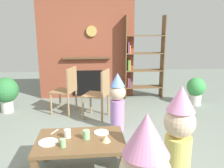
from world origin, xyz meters
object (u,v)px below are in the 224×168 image
(paper_cup_near_right, at_px, (67,133))
(dining_chair_left, at_px, (68,88))
(child_in_pink, at_px, (179,137))
(paper_cup_near_left, at_px, (63,143))
(coffee_table, at_px, (81,144))
(potted_plant_short, at_px, (6,92))
(paper_plate_rear, at_px, (101,132))
(child_by_the_chairs, at_px, (117,100))
(bookshelf, at_px, (142,61))
(birthday_cake_slice, at_px, (106,138))
(dining_chair_middle, at_px, (101,91))
(potted_plant_tall, at_px, (196,89))
(paper_cup_center, at_px, (86,135))
(paper_plate_front, at_px, (48,142))

(paper_cup_near_right, xyz_separation_m, dining_chair_left, (-0.16, 1.86, 0.06))
(child_in_pink, bearing_deg, paper_cup_near_left, 10.07)
(coffee_table, bearing_deg, paper_cup_near_left, -140.13)
(paper_cup_near_right, distance_m, potted_plant_short, 2.45)
(coffee_table, distance_m, paper_plate_rear, 0.29)
(child_in_pink, distance_m, child_by_the_chairs, 1.54)
(bookshelf, xyz_separation_m, child_by_the_chairs, (-0.79, -1.77, -0.38))
(birthday_cake_slice, xyz_separation_m, dining_chair_middle, (0.02, 1.68, 0.07))
(potted_plant_short, bearing_deg, paper_cup_near_left, -59.24)
(potted_plant_tall, bearing_deg, paper_plate_rear, -136.28)
(child_by_the_chairs, relative_size, potted_plant_tall, 1.59)
(paper_cup_center, relative_size, potted_plant_short, 0.15)
(bookshelf, height_order, coffee_table, bookshelf)
(paper_plate_rear, xyz_separation_m, dining_chair_middle, (0.06, 1.46, 0.11))
(bookshelf, distance_m, potted_plant_short, 2.98)
(coffee_table, relative_size, child_in_pink, 0.90)
(paper_plate_front, height_order, paper_plate_rear, same)
(bookshelf, relative_size, birthday_cake_slice, 19.00)
(coffee_table, relative_size, potted_plant_tall, 1.67)
(dining_chair_middle, bearing_deg, potted_plant_short, 7.41)
(dining_chair_middle, bearing_deg, paper_plate_front, 90.94)
(paper_cup_near_right, bearing_deg, dining_chair_left, 94.83)
(potted_plant_short, bearing_deg, potted_plant_tall, 1.35)
(coffee_table, height_order, child_in_pink, child_in_pink)
(bookshelf, relative_size, paper_plate_front, 8.97)
(potted_plant_short, bearing_deg, paper_plate_rear, -48.07)
(paper_cup_near_left, bearing_deg, paper_cup_center, 32.75)
(paper_plate_front, xyz_separation_m, paper_plate_rear, (0.59, 0.19, 0.00))
(bookshelf, bearing_deg, child_by_the_chairs, -113.92)
(paper_cup_center, bearing_deg, paper_plate_front, -172.41)
(bookshelf, xyz_separation_m, coffee_table, (-1.34, -2.85, -0.54))
(potted_plant_tall, bearing_deg, child_in_pink, -118.57)
(paper_cup_near_right, xyz_separation_m, child_by_the_chairs, (0.70, 1.01, 0.05))
(bookshelf, xyz_separation_m, child_in_pink, (-0.37, -3.26, -0.30))
(bookshelf, height_order, potted_plant_short, bookshelf)
(bookshelf, bearing_deg, potted_plant_tall, -32.24)
(birthday_cake_slice, bearing_deg, potted_plant_short, 129.60)
(dining_chair_middle, relative_size, potted_plant_short, 1.30)
(dining_chair_left, relative_size, potted_plant_short, 1.30)
(paper_plate_front, xyz_separation_m, dining_chair_middle, (0.66, 1.65, 0.11))
(paper_cup_near_right, xyz_separation_m, dining_chair_middle, (0.46, 1.54, 0.06))
(dining_chair_left, distance_m, potted_plant_short, 1.22)
(dining_chair_left, xyz_separation_m, dining_chair_middle, (0.61, -0.33, 0.00))
(birthday_cake_slice, bearing_deg, paper_cup_near_left, -171.27)
(dining_chair_left, height_order, dining_chair_middle, same)
(bookshelf, distance_m, paper_plate_front, 3.38)
(child_by_the_chairs, distance_m, dining_chair_left, 1.21)
(coffee_table, height_order, paper_plate_front, paper_plate_front)
(birthday_cake_slice, distance_m, dining_chair_middle, 1.68)
(paper_cup_near_left, relative_size, child_in_pink, 0.08)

